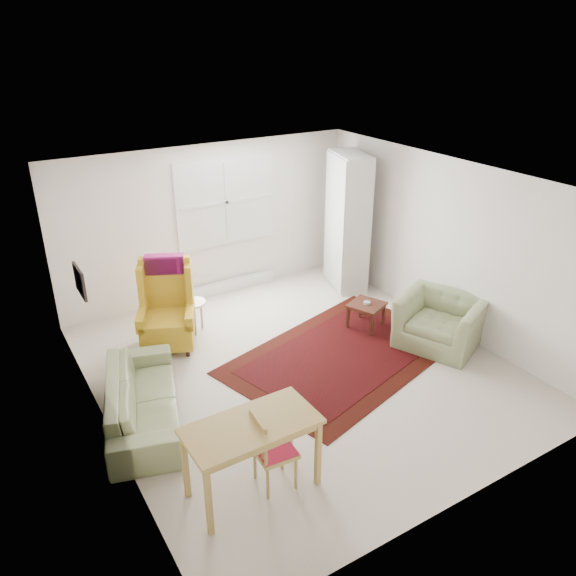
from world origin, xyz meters
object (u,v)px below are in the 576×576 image
coffee_table (366,315)px  stool (194,316)px  armchair (440,317)px  desk_chair (275,449)px  wingback_chair (166,307)px  cabinet (348,222)px  sofa (142,391)px  desk (253,458)px

coffee_table → stool: size_ratio=0.96×
coffee_table → stool: stool is taller
armchair → desk_chair: bearing=-95.6°
coffee_table → stool: 2.56m
wingback_chair → coffee_table: wingback_chair is taller
armchair → wingback_chair: 3.81m
coffee_table → cabinet: 1.80m
wingback_chair → stool: bearing=51.4°
stool → desk_chair: size_ratio=0.58×
armchair → coffee_table: size_ratio=2.34×
stool → desk_chair: (-0.52, -3.27, 0.18)m
cabinet → desk_chair: bearing=-119.1°
sofa → wingback_chair: size_ratio=1.53×
wingback_chair → desk: size_ratio=1.01×
stool → desk_chair: bearing=-99.1°
coffee_table → armchair: bearing=-59.4°
armchair → cabinet: bearing=153.4°
armchair → wingback_chair: wingback_chair is taller
stool → sofa: bearing=-128.7°
sofa → desk_chair: desk_chair is taller
armchair → coffee_table: bearing=-173.8°
coffee_table → desk: size_ratio=0.38×
cabinet → sofa: bearing=-141.1°
desk → desk_chair: 0.23m
stool → desk_chair: desk_chair is taller
cabinet → desk_chair: (-3.42, -3.45, -0.72)m
armchair → stool: size_ratio=2.24×
sofa → desk: desk is taller
desk → armchair: bearing=17.1°
coffee_table → desk_chair: size_ratio=0.56×
stool → desk: desk is taller
coffee_table → desk: desk is taller
stool → desk: size_ratio=0.39×
armchair → stool: 3.54m
coffee_table → cabinet: (0.65, 1.38, 0.95)m
armchair → desk_chair: size_ratio=1.30×
sofa → desk: (0.55, -1.61, 0.01)m
sofa → armchair: bearing=-80.7°
armchair → coffee_table: armchair is taller
wingback_chair → sofa: bearing=-95.5°
sofa → cabinet: cabinet is taller
sofa → wingback_chair: wingback_chair is taller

